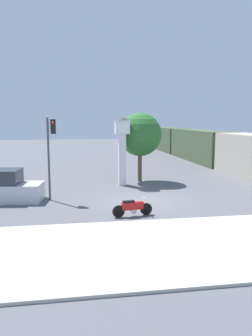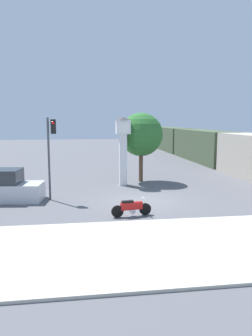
{
  "view_description": "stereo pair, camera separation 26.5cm",
  "coord_description": "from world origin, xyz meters",
  "px_view_note": "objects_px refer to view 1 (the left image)",
  "views": [
    {
      "loc": [
        -3.71,
        -17.58,
        4.54
      ],
      "look_at": [
        -0.81,
        0.6,
        1.82
      ],
      "focal_mm": 35.0,
      "sensor_mm": 36.0,
      "label": 1
    },
    {
      "loc": [
        -3.45,
        -17.62,
        4.54
      ],
      "look_at": [
        -0.81,
        0.6,
        1.82
      ],
      "focal_mm": 35.0,
      "sensor_mm": 36.0,
      "label": 2
    }
  ],
  "objects_px": {
    "clock_tower": "(122,140)",
    "traffic_light": "(51,144)",
    "freight_train": "(200,145)",
    "street_tree": "(140,135)",
    "motorcycle": "(132,208)",
    "parked_car": "(3,188)"
  },
  "relations": [
    {
      "from": "street_tree",
      "to": "clock_tower",
      "type": "bearing_deg",
      "value": -141.49
    },
    {
      "from": "motorcycle",
      "to": "parked_car",
      "type": "relative_size",
      "value": 0.45
    },
    {
      "from": "freight_train",
      "to": "traffic_light",
      "type": "height_order",
      "value": "traffic_light"
    },
    {
      "from": "traffic_light",
      "to": "street_tree",
      "type": "height_order",
      "value": "street_tree"
    },
    {
      "from": "motorcycle",
      "to": "traffic_light",
      "type": "bearing_deg",
      "value": 126.84
    },
    {
      "from": "clock_tower",
      "to": "street_tree",
      "type": "relative_size",
      "value": 0.94
    },
    {
      "from": "freight_train",
      "to": "traffic_light",
      "type": "bearing_deg",
      "value": -133.34
    },
    {
      "from": "motorcycle",
      "to": "clock_tower",
      "type": "relative_size",
      "value": 0.41
    },
    {
      "from": "clock_tower",
      "to": "traffic_light",
      "type": "bearing_deg",
      "value": -141.03
    },
    {
      "from": "clock_tower",
      "to": "freight_train",
      "type": "xyz_separation_m",
      "value": [
        10.66,
        12.44,
        -1.42
      ]
    },
    {
      "from": "motorcycle",
      "to": "freight_train",
      "type": "relative_size",
      "value": 0.05
    },
    {
      "from": "clock_tower",
      "to": "motorcycle",
      "type": "bearing_deg",
      "value": -94.71
    },
    {
      "from": "clock_tower",
      "to": "freight_train",
      "type": "bearing_deg",
      "value": 49.41
    },
    {
      "from": "clock_tower",
      "to": "street_tree",
      "type": "height_order",
      "value": "street_tree"
    },
    {
      "from": "parked_car",
      "to": "clock_tower",
      "type": "bearing_deg",
      "value": 32.42
    },
    {
      "from": "traffic_light",
      "to": "parked_car",
      "type": "xyz_separation_m",
      "value": [
        -2.71,
        0.2,
        -2.44
      ]
    },
    {
      "from": "motorcycle",
      "to": "street_tree",
      "type": "xyz_separation_m",
      "value": [
        2.12,
        8.7,
        3.04
      ]
    },
    {
      "from": "clock_tower",
      "to": "freight_train",
      "type": "height_order",
      "value": "clock_tower"
    },
    {
      "from": "street_tree",
      "to": "parked_car",
      "type": "relative_size",
      "value": 1.15
    },
    {
      "from": "traffic_light",
      "to": "street_tree",
      "type": "relative_size",
      "value": 0.92
    },
    {
      "from": "motorcycle",
      "to": "street_tree",
      "type": "relative_size",
      "value": 0.39
    },
    {
      "from": "freight_train",
      "to": "street_tree",
      "type": "xyz_separation_m",
      "value": [
        -9.16,
        -11.25,
        1.76
      ]
    }
  ]
}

